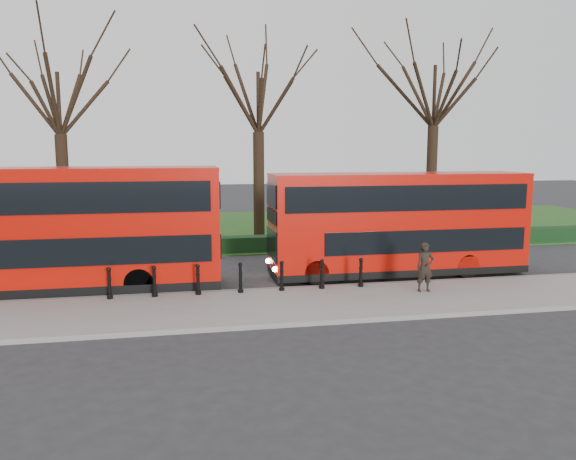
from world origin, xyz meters
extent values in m
plane|color=#28282B|center=(0.00, 0.00, 0.00)|extent=(120.00, 120.00, 0.00)
cube|color=gray|center=(0.00, -3.00, 0.07)|extent=(60.00, 4.00, 0.15)
cube|color=slate|center=(0.00, -1.00, 0.07)|extent=(60.00, 0.25, 0.16)
cube|color=#234E1A|center=(0.00, 15.00, 0.03)|extent=(60.00, 18.00, 0.06)
cube|color=black|center=(0.00, 6.80, 0.40)|extent=(60.00, 0.90, 0.80)
cube|color=yellow|center=(0.00, -0.70, 0.01)|extent=(60.00, 0.10, 0.01)
cube|color=yellow|center=(0.00, -0.50, 0.01)|extent=(60.00, 0.10, 0.01)
cylinder|color=black|center=(-8.00, 10.00, 2.88)|extent=(0.60, 0.60, 5.76)
cylinder|color=black|center=(2.00, 10.00, 2.96)|extent=(0.60, 0.60, 5.92)
cylinder|color=black|center=(12.00, 10.00, 3.16)|extent=(0.60, 0.60, 6.33)
cylinder|color=black|center=(-4.59, -1.35, 0.65)|extent=(0.15, 0.15, 1.00)
cylinder|color=black|center=(-3.15, -1.35, 0.65)|extent=(0.15, 0.15, 1.00)
cylinder|color=black|center=(-1.71, -1.35, 0.65)|extent=(0.15, 0.15, 1.00)
cylinder|color=black|center=(-0.27, -1.35, 0.65)|extent=(0.15, 0.15, 1.00)
cylinder|color=black|center=(1.17, -1.35, 0.65)|extent=(0.15, 0.15, 1.00)
cylinder|color=black|center=(2.61, -1.35, 0.65)|extent=(0.15, 0.15, 1.00)
cylinder|color=black|center=(4.05, -1.35, 0.65)|extent=(0.15, 0.15, 1.00)
cube|color=#BA0D05|center=(-6.40, 0.41, 2.38)|extent=(11.00, 2.50, 4.05)
cube|color=black|center=(-6.40, 0.41, 0.30)|extent=(11.02, 2.52, 0.30)
cube|color=black|center=(-5.60, -0.85, 1.65)|extent=(8.80, 0.04, 0.95)
cube|color=black|center=(-6.40, -0.85, 3.45)|extent=(10.40, 0.04, 1.05)
cylinder|color=black|center=(-3.70, -0.69, 0.50)|extent=(1.00, 0.30, 1.00)
cylinder|color=black|center=(-3.70, 1.51, 0.50)|extent=(1.00, 0.30, 1.00)
cube|color=#BA0D05|center=(6.32, 0.84, 2.21)|extent=(10.21, 2.32, 3.76)
cube|color=black|center=(6.32, 0.84, 0.28)|extent=(10.23, 2.34, 0.28)
cube|color=black|center=(7.06, -0.33, 1.53)|extent=(8.17, 0.04, 0.88)
cube|color=black|center=(6.32, -0.33, 3.20)|extent=(9.66, 0.04, 0.97)
cube|color=black|center=(1.19, 0.84, 2.51)|extent=(0.06, 2.04, 0.51)
cylinder|color=black|center=(2.69, -0.18, 0.46)|extent=(0.93, 0.28, 0.93)
cylinder|color=black|center=(2.69, 1.86, 0.46)|extent=(0.93, 0.28, 0.93)
cylinder|color=black|center=(8.82, -0.18, 0.46)|extent=(0.93, 0.28, 0.93)
cylinder|color=black|center=(8.82, 1.86, 0.46)|extent=(0.93, 0.28, 0.93)
imported|color=black|center=(6.00, -2.43, 1.01)|extent=(0.64, 0.43, 1.72)
camera|label=1|loc=(-2.27, -20.11, 5.06)|focal=35.00mm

